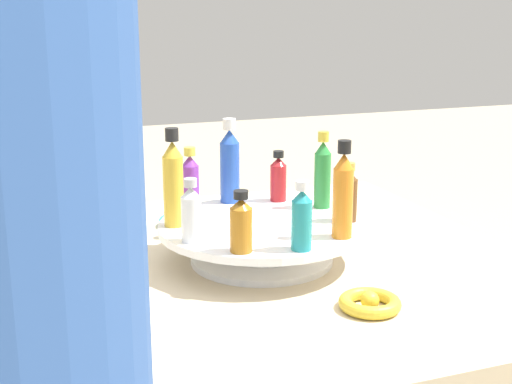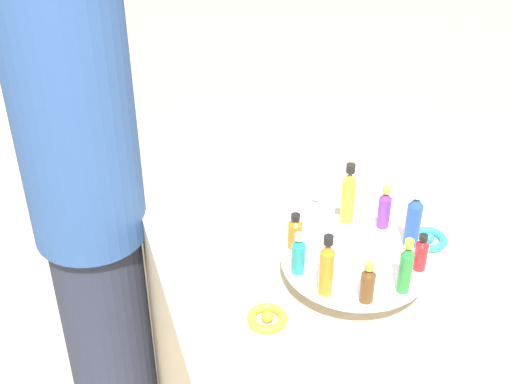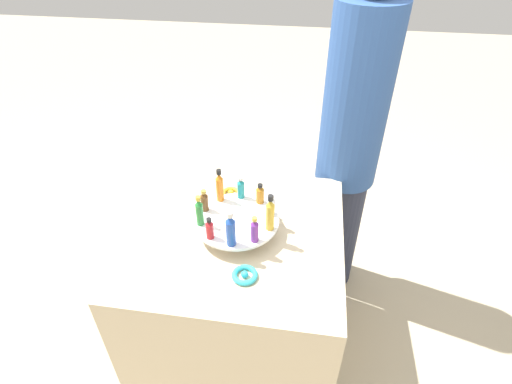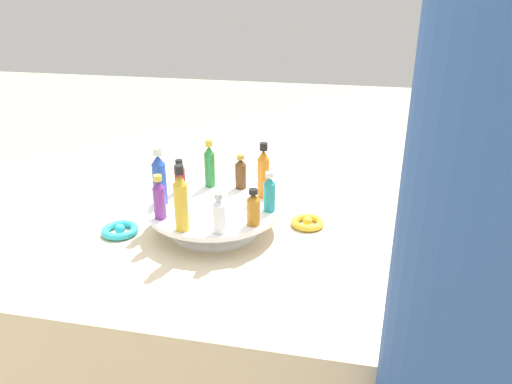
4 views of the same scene
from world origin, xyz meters
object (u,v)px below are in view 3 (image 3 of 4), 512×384
Objects in this scene: ribbon_bow_gold at (231,193)px; person_figure at (348,152)px; bottle_brown at (204,201)px; bottle_blue at (231,230)px; ribbon_bow_teal at (245,275)px; bottle_clear at (271,205)px; bottle_teal at (241,188)px; bottle_orange at (220,186)px; bottle_green at (199,212)px; bottle_gold at (270,214)px; bottle_amber at (260,194)px; bottle_purple at (255,230)px; bottle_red at (210,229)px; display_stand at (237,223)px.

person_figure is at bearing -148.38° from ribbon_bow_gold.
bottle_brown is at bearing -9.48° from person_figure.
bottle_blue is 1.62× the size of ribbon_bow_teal.
bottle_clear is (-0.12, -0.19, -0.02)m from bottle_blue.
ribbon_bow_teal is at bearing 101.99° from bottle_teal.
bottle_green is at bearing 75.02° from bottle_orange.
bottle_clear reaches higher than ribbon_bow_teal.
bottle_blue is 0.16m from bottle_gold.
ribbon_bow_gold is at bearing -19.26° from person_figure.
ribbon_bow_gold is (-0.06, -0.27, -0.11)m from bottle_green.
bottle_clear is at bearing 138.26° from ribbon_bow_gold.
bottle_gold reaches higher than bottle_amber.
bottle_purple is at bearing -97.91° from ribbon_bow_teal.
bottle_purple is at bearing -176.98° from bottle_red.
bottle_green is 0.09m from bottle_red.
bottle_red is 0.16m from bottle_purple.
bottle_teal is (-0.08, -0.03, -0.02)m from bottle_orange.
ribbon_bow_gold is at bearing -97.91° from bottle_orange.
bottle_brown is at bearing 3.02° from bottle_clear.
display_stand is 3.29× the size of bottle_teal.
bottle_teal reaches higher than bottle_brown.
bottle_clear is at bearing -101.96° from ribbon_bow_teal.
display_stand is at bearing -72.81° from ribbon_bow_teal.
bottle_teal reaches higher than ribbon_bow_teal.
bottle_gold reaches higher than bottle_orange.
bottle_green is 0.27m from bottle_clear.
bottle_amber is 0.56m from person_figure.
bottle_brown is at bearing -52.24° from ribbon_bow_teal.
bottle_amber is at bearing 165.02° from bottle_teal.
bottle_orange is 0.16m from bottle_amber.
bottle_blue reaches higher than bottle_orange.
bottle_brown is 1.04× the size of ribbon_bow_teal.
bottle_teal reaches higher than bottle_red.
bottle_teal is at bearing -140.98° from bottle_brown.
bottle_gold reaches higher than bottle_clear.
display_stand is at bearing 165.02° from bottle_brown.
bottle_green is at bearing 93.02° from bottle_brown.
bottle_gold is 1.75× the size of bottle_amber.
ribbon_bow_teal is at bearing 78.04° from bottle_clear.
bottle_brown reaches higher than display_stand.
bottle_gold is 0.22m from bottle_teal.
bottle_orange is 0.68m from person_figure.
bottle_green is at bearing -4.80° from person_figure.
bottle_orange is 0.26m from bottle_blue.
bottle_brown is at bearing 57.02° from bottle_orange.
bottle_purple reaches higher than display_stand.
bottle_red is at bearing 57.02° from display_stand.
bottle_gold is 1.55× the size of bottle_teal.
display_stand is 0.19× the size of person_figure.
bottle_teal is at bearing -32.98° from bottle_clear.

